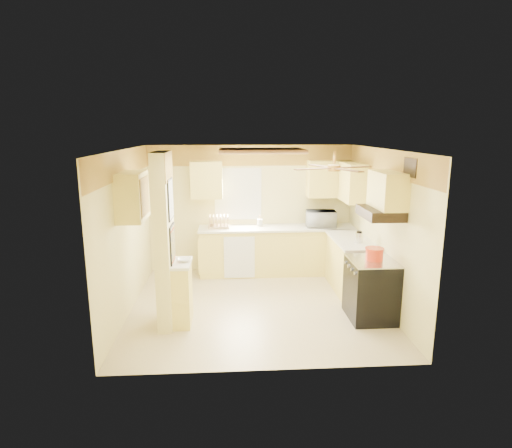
{
  "coord_description": "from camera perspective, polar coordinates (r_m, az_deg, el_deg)",
  "views": [
    {
      "loc": [
        -0.44,
        -6.45,
        2.8
      ],
      "look_at": [
        0.0,
        0.35,
        1.28
      ],
      "focal_mm": 30.0,
      "sensor_mm": 36.0,
      "label": 1
    }
  ],
  "objects": [
    {
      "name": "countertop_back",
      "position": [
        8.31,
        2.85,
        -0.53
      ],
      "size": [
        3.04,
        0.64,
        0.04
      ],
      "primitive_type": "cube",
      "color": "silver",
      "rests_on": "lower_cabinets_back"
    },
    {
      "name": "wallpaper_border",
      "position": [
        8.36,
        -0.72,
        9.13
      ],
      "size": [
        4.0,
        0.02,
        0.4
      ],
      "primitive_type": "cube",
      "color": "gold",
      "rests_on": "wall_back"
    },
    {
      "name": "partition_column",
      "position": [
        6.17,
        -12.11,
        -2.27
      ],
      "size": [
        0.2,
        0.7,
        2.5
      ],
      "primitive_type": "cube",
      "color": "#E9DB8E",
      "rests_on": "floor"
    },
    {
      "name": "upper_cab_right",
      "position": [
        8.08,
        12.62,
        5.51
      ],
      "size": [
        0.35,
        1.0,
        0.7
      ],
      "primitive_type": "cube",
      "color": "#FFEE79",
      "rests_on": "wall_right"
    },
    {
      "name": "wall_right",
      "position": [
        7.07,
        16.55,
        -0.63
      ],
      "size": [
        0.0,
        3.8,
        3.8
      ],
      "primitive_type": "plane",
      "rotation": [
        1.57,
        0.0,
        -1.57
      ],
      "color": "#E9DB8E",
      "rests_on": "floor"
    },
    {
      "name": "ceiling",
      "position": [
        6.48,
        0.16,
        9.91
      ],
      "size": [
        4.0,
        4.0,
        0.0
      ],
      "primitive_type": "plane",
      "rotation": [
        3.14,
        0.0,
        0.0
      ],
      "color": "white",
      "rests_on": "wall_back"
    },
    {
      "name": "stove",
      "position": [
        6.69,
        15.06,
        -8.36
      ],
      "size": [
        0.68,
        0.77,
        0.92
      ],
      "color": "black",
      "rests_on": "floor"
    },
    {
      "name": "upper_cab_left_wall",
      "position": [
        6.43,
        -16.18,
        3.57
      ],
      "size": [
        0.35,
        0.75,
        0.7
      ],
      "primitive_type": "cube",
      "color": "#FFEE79",
      "rests_on": "wall_left"
    },
    {
      "name": "ceiling_fan",
      "position": [
        5.95,
        10.35,
        7.41
      ],
      "size": [
        1.15,
        1.15,
        0.26
      ],
      "color": "gold",
      "rests_on": "ceiling"
    },
    {
      "name": "partition_ledge",
      "position": [
        6.39,
        -9.81,
        -9.2
      ],
      "size": [
        0.25,
        0.55,
        0.9
      ],
      "primitive_type": "cube",
      "color": "#FFEE79",
      "rests_on": "floor"
    },
    {
      "name": "wall_front",
      "position": [
        4.83,
        1.68,
        -6.15
      ],
      "size": [
        4.0,
        0.0,
        4.0
      ],
      "primitive_type": "plane",
      "rotation": [
        -1.57,
        0.0,
        0.0
      ],
      "color": "#E9DB8E",
      "rests_on": "floor"
    },
    {
      "name": "poster_nashville",
      "position": [
        6.17,
        -11.06,
        -2.71
      ],
      "size": [
        0.02,
        0.42,
        0.57
      ],
      "color": "black",
      "rests_on": "partition_column"
    },
    {
      "name": "ceiling_light_panel",
      "position": [
        6.98,
        0.71,
        9.73
      ],
      "size": [
        1.35,
        0.95,
        0.06
      ],
      "color": "brown",
      "rests_on": "ceiling"
    },
    {
      "name": "dishwasher_panel",
      "position": [
        8.1,
        -2.24,
        -4.47
      ],
      "size": [
        0.58,
        0.02,
        0.8
      ],
      "primitive_type": "cube",
      "color": "white",
      "rests_on": "lower_cabinets_back"
    },
    {
      "name": "countertop_right",
      "position": [
        7.6,
        12.66,
        -2.07
      ],
      "size": [
        0.64,
        1.44,
        0.04
      ],
      "primitive_type": "cube",
      "color": "silver",
      "rests_on": "lower_cabinets_right"
    },
    {
      "name": "lower_cabinets_right",
      "position": [
        7.73,
        12.57,
        -5.44
      ],
      "size": [
        0.6,
        1.4,
        0.9
      ],
      "primitive_type": "cube",
      "color": "#FFEE79",
      "rests_on": "floor"
    },
    {
      "name": "microwave",
      "position": [
        8.41,
        8.66,
        0.72
      ],
      "size": [
        0.58,
        0.41,
        0.31
      ],
      "primitive_type": "imported",
      "rotation": [
        0.0,
        0.0,
        3.08
      ],
      "color": "white",
      "rests_on": "countertop_back"
    },
    {
      "name": "dutch_oven",
      "position": [
        6.53,
        15.5,
        -3.84
      ],
      "size": [
        0.27,
        0.27,
        0.18
      ],
      "color": "red",
      "rests_on": "stove"
    },
    {
      "name": "poster_menu",
      "position": [
        6.03,
        -11.32,
        3.26
      ],
      "size": [
        0.02,
        0.42,
        0.57
      ],
      "color": "black",
      "rests_on": "partition_column"
    },
    {
      "name": "range_hood",
      "position": [
        6.4,
        16.24,
        1.44
      ],
      "size": [
        0.5,
        0.76,
        0.14
      ],
      "primitive_type": "cube",
      "color": "black",
      "rests_on": "upper_cab_over_stove"
    },
    {
      "name": "bowl",
      "position": [
        6.24,
        -9.51,
        -4.74
      ],
      "size": [
        0.2,
        0.2,
        0.05
      ],
      "primitive_type": "imported",
      "rotation": [
        0.0,
        0.0,
        0.03
      ],
      "color": "white",
      "rests_on": "ledge_top"
    },
    {
      "name": "kettle",
      "position": [
        7.34,
        13.58,
        -1.73
      ],
      "size": [
        0.13,
        0.13,
        0.2
      ],
      "color": "silver",
      "rests_on": "countertop_right"
    },
    {
      "name": "window",
      "position": [
        8.44,
        -2.41,
        4.02
      ],
      "size": [
        0.92,
        0.02,
        1.02
      ],
      "color": "white",
      "rests_on": "wall_back"
    },
    {
      "name": "ledge_top",
      "position": [
        6.23,
        -9.97,
        -5.18
      ],
      "size": [
        0.28,
        0.58,
        0.04
      ],
      "primitive_type": "cube",
      "color": "silver",
      "rests_on": "partition_ledge"
    },
    {
      "name": "lower_cabinets_back",
      "position": [
        8.44,
        2.81,
        -3.62
      ],
      "size": [
        3.0,
        0.6,
        0.9
      ],
      "primitive_type": "cube",
      "color": "#FFEE79",
      "rests_on": "floor"
    },
    {
      "name": "wall_left",
      "position": [
        6.82,
        -16.87,
        -1.13
      ],
      "size": [
        0.0,
        3.8,
        3.8
      ],
      "primitive_type": "plane",
      "rotation": [
        1.57,
        0.0,
        1.57
      ],
      "color": "#E9DB8E",
      "rests_on": "floor"
    },
    {
      "name": "wall_back",
      "position": [
        8.51,
        -0.71,
        2.06
      ],
      "size": [
        4.0,
        0.0,
        4.0
      ],
      "primitive_type": "plane",
      "rotation": [
        1.57,
        0.0,
        0.0
      ],
      "color": "#E9DB8E",
      "rests_on": "floor"
    },
    {
      "name": "upper_cab_over_stove",
      "position": [
        6.38,
        17.14,
        4.35
      ],
      "size": [
        0.35,
        0.76,
        0.52
      ],
      "primitive_type": "cube",
      "color": "#FFEE79",
      "rests_on": "wall_right"
    },
    {
      "name": "vent_grate",
      "position": [
        6.08,
        19.89,
        7.11
      ],
      "size": [
        0.02,
        0.4,
        0.25
      ],
      "primitive_type": "cube",
      "color": "black",
      "rests_on": "wall_right"
    },
    {
      "name": "dish_rack",
      "position": [
        8.27,
        -5.0,
        0.1
      ],
      "size": [
        0.4,
        0.3,
        0.23
      ],
      "color": "tan",
      "rests_on": "countertop_back"
    },
    {
      "name": "upper_cab_back_left",
      "position": [
        8.24,
        -6.6,
        5.86
      ],
      "size": [
        0.6,
        0.35,
        0.7
      ],
      "primitive_type": "cube",
      "color": "#FFEE79",
      "rests_on": "wall_back"
    },
    {
      "name": "upper_cab_back_right",
      "position": [
        8.47,
        9.93,
        5.93
      ],
      "size": [
        0.9,
        0.35,
        0.7
      ],
      "primitive_type": "cube",
      "color": "#FFEE79",
      "rests_on": "wall_back"
    },
    {
      "name": "utensil_crock",
      "position": [
        8.38,
        0.52,
        0.22
      ],
      "size": [
        0.11,
        0.11,
        0.21
      ],
      "color": "white",
      "rests_on": "countertop_back"
    },
    {
      "name": "floor",
      "position": [
        7.05,
        0.15,
        -10.85
      ],
      "size": [
        4.0,
        4.0,
        0.0
      ],
      "primitive_type": "plane",
      "color": "beige",
      "rests_on": "ground"
    }
  ]
}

